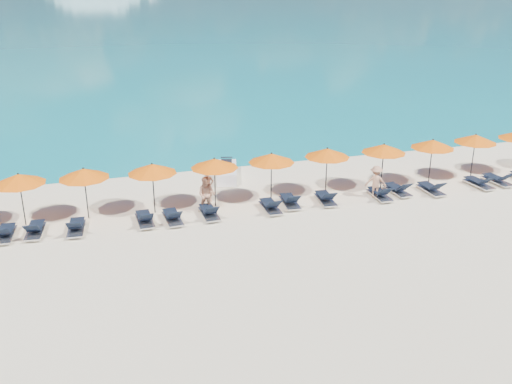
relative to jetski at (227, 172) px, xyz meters
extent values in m
plane|color=beige|center=(-0.01, -8.28, -0.39)|extent=(1400.00, 1400.00, 0.00)
cube|color=white|center=(0.01, 0.03, -0.06)|extent=(1.58, 2.79, 0.60)
cube|color=black|center=(-0.05, -0.19, 0.38)|extent=(0.79, 1.19, 0.38)
cylinder|color=black|center=(0.16, 0.66, 0.55)|extent=(0.60, 0.21, 0.07)
imported|color=tan|center=(-1.55, -2.81, 0.35)|extent=(0.57, 0.41, 1.47)
imported|color=tan|center=(-1.86, -3.99, 0.42)|extent=(0.89, 0.68, 1.61)
imported|color=tan|center=(6.03, -4.43, 0.38)|extent=(1.08, 0.82, 1.52)
cylinder|color=black|center=(-9.37, -3.22, 0.71)|extent=(0.05, 0.05, 2.20)
cone|color=#EC5D08|center=(-9.37, -3.22, 1.63)|extent=(2.10, 2.10, 0.42)
sphere|color=black|center=(-9.37, -3.22, 1.85)|extent=(0.08, 0.08, 0.08)
cylinder|color=black|center=(-6.85, -3.24, 0.71)|extent=(0.05, 0.05, 2.20)
cone|color=#EC5D08|center=(-6.85, -3.24, 1.63)|extent=(2.10, 2.10, 0.42)
sphere|color=black|center=(-6.85, -3.24, 1.85)|extent=(0.08, 0.08, 0.08)
cylinder|color=black|center=(-4.06, -3.42, 0.71)|extent=(0.05, 0.05, 2.20)
cone|color=#EC5D08|center=(-4.06, -3.42, 1.63)|extent=(2.10, 2.10, 0.42)
sphere|color=black|center=(-4.06, -3.42, 1.85)|extent=(0.08, 0.08, 0.08)
cylinder|color=black|center=(-1.36, -3.43, 0.71)|extent=(0.05, 0.05, 2.20)
cone|color=#EC5D08|center=(-1.36, -3.43, 1.63)|extent=(2.10, 2.10, 0.42)
sphere|color=black|center=(-1.36, -3.43, 1.85)|extent=(0.08, 0.08, 0.08)
cylinder|color=black|center=(1.27, -3.41, 0.71)|extent=(0.05, 0.05, 2.20)
cone|color=#EC5D08|center=(1.27, -3.41, 1.63)|extent=(2.10, 2.10, 0.42)
sphere|color=black|center=(1.27, -3.41, 1.85)|extent=(0.08, 0.08, 0.08)
cylinder|color=black|center=(4.00, -3.36, 0.71)|extent=(0.05, 0.05, 2.20)
cone|color=#EC5D08|center=(4.00, -3.36, 1.63)|extent=(2.10, 2.10, 0.42)
sphere|color=black|center=(4.00, -3.36, 1.85)|extent=(0.08, 0.08, 0.08)
cylinder|color=black|center=(6.85, -3.47, 0.71)|extent=(0.05, 0.05, 2.20)
cone|color=#EC5D08|center=(6.85, -3.47, 1.63)|extent=(2.10, 2.10, 0.42)
sphere|color=black|center=(6.85, -3.47, 1.85)|extent=(0.08, 0.08, 0.08)
cylinder|color=black|center=(9.52, -3.43, 0.71)|extent=(0.05, 0.05, 2.20)
cone|color=#EC5D08|center=(9.52, -3.43, 1.63)|extent=(2.10, 2.10, 0.42)
sphere|color=black|center=(9.52, -3.43, 1.85)|extent=(0.08, 0.08, 0.08)
cylinder|color=black|center=(12.13, -3.20, 0.71)|extent=(0.05, 0.05, 2.20)
cone|color=#EC5D08|center=(12.13, -3.20, 1.63)|extent=(2.10, 2.10, 0.42)
sphere|color=black|center=(12.13, -3.20, 1.85)|extent=(0.08, 0.08, 0.08)
cube|color=silver|center=(-10.02, -4.40, -0.25)|extent=(0.74, 1.74, 0.06)
cube|color=black|center=(-10.00, -4.15, -0.09)|extent=(0.62, 1.14, 0.04)
cube|color=black|center=(-10.05, -4.95, 0.16)|extent=(0.59, 0.57, 0.43)
cube|color=silver|center=(-8.92, -4.38, -0.25)|extent=(0.79, 1.75, 0.06)
cube|color=black|center=(-8.89, -4.13, -0.09)|extent=(0.66, 1.15, 0.04)
cube|color=black|center=(-8.97, -4.92, 0.16)|extent=(0.60, 0.59, 0.43)
cube|color=silver|center=(-7.35, -4.57, -0.25)|extent=(0.77, 1.75, 0.06)
cube|color=black|center=(-7.32, -4.32, -0.09)|extent=(0.64, 1.14, 0.04)
cube|color=black|center=(-7.39, -5.11, 0.16)|extent=(0.60, 0.58, 0.43)
cube|color=silver|center=(-4.60, -4.53, -0.25)|extent=(0.68, 1.72, 0.06)
cube|color=black|center=(-4.61, -4.28, -0.09)|extent=(0.59, 1.12, 0.04)
cube|color=black|center=(-4.58, -5.08, 0.16)|extent=(0.57, 0.56, 0.43)
cube|color=silver|center=(-3.47, -4.64, -0.25)|extent=(0.72, 1.73, 0.06)
cube|color=black|center=(-3.48, -4.39, -0.09)|extent=(0.62, 1.13, 0.04)
cube|color=black|center=(-3.43, -5.19, 0.16)|extent=(0.58, 0.57, 0.43)
cube|color=silver|center=(-1.89, -4.57, -0.25)|extent=(0.67, 1.72, 0.06)
cube|color=black|center=(-1.89, -4.32, -0.09)|extent=(0.58, 1.12, 0.04)
cube|color=black|center=(-1.87, -5.12, 0.16)|extent=(0.57, 0.55, 0.43)
cube|color=silver|center=(0.84, -4.66, -0.25)|extent=(0.62, 1.70, 0.06)
cube|color=black|center=(0.84, -4.41, -0.09)|extent=(0.55, 1.10, 0.04)
cube|color=black|center=(0.84, -5.21, 0.16)|extent=(0.55, 0.54, 0.43)
cube|color=silver|center=(1.86, -4.35, -0.25)|extent=(0.75, 1.74, 0.06)
cube|color=black|center=(1.87, -4.10, -0.09)|extent=(0.63, 1.14, 0.04)
cube|color=black|center=(1.81, -4.89, 0.16)|extent=(0.59, 0.58, 0.43)
cube|color=silver|center=(3.53, -4.46, -0.25)|extent=(0.78, 1.75, 0.06)
cube|color=black|center=(3.56, -4.21, -0.09)|extent=(0.65, 1.15, 0.04)
cube|color=black|center=(3.48, -5.01, 0.16)|extent=(0.60, 0.59, 0.43)
cube|color=silver|center=(6.17, -4.65, -0.25)|extent=(0.68, 1.72, 0.06)
cube|color=black|center=(6.17, -4.40, -0.09)|extent=(0.59, 1.12, 0.04)
cube|color=black|center=(6.15, -5.20, 0.16)|extent=(0.57, 0.56, 0.43)
cube|color=silver|center=(7.24, -4.37, -0.25)|extent=(0.73, 1.74, 0.06)
cube|color=black|center=(7.22, -4.12, -0.09)|extent=(0.62, 1.13, 0.04)
cube|color=black|center=(7.27, -4.92, 0.16)|extent=(0.58, 0.57, 0.43)
cube|color=silver|center=(8.83, -4.71, -0.25)|extent=(0.64, 1.71, 0.06)
cube|color=black|center=(8.83, -4.46, -0.09)|extent=(0.57, 1.11, 0.04)
cube|color=black|center=(8.84, -5.26, 0.16)|extent=(0.56, 0.54, 0.43)
cube|color=silver|center=(11.54, -4.66, -0.25)|extent=(0.77, 1.75, 0.06)
cube|color=black|center=(11.51, -4.41, -0.09)|extent=(0.65, 1.15, 0.04)
cube|color=black|center=(11.59, -5.21, 0.16)|extent=(0.60, 0.59, 0.43)
cube|color=silver|center=(12.70, -4.52, -0.25)|extent=(0.78, 1.75, 0.06)
cube|color=black|center=(12.68, -4.28, -0.09)|extent=(0.65, 1.15, 0.04)
cube|color=black|center=(12.76, -5.07, 0.16)|extent=(0.60, 0.59, 0.43)
camera|label=1|loc=(-6.31, -26.67, 9.27)|focal=40.00mm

